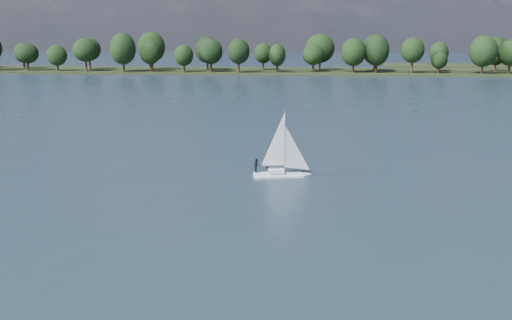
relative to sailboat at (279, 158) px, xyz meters
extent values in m
plane|color=#233342|center=(-8.29, 65.08, -2.27)|extent=(700.00, 700.00, 0.00)
cube|color=black|center=(-8.29, 177.08, -2.27)|extent=(660.00, 40.00, 1.50)
cube|color=white|center=(0.11, 0.00, -2.27)|extent=(6.38, 2.91, 0.73)
cube|color=white|center=(0.11, 0.00, -1.54)|extent=(1.99, 1.43, 0.45)
cylinder|color=silver|center=(0.11, 0.00, 1.86)|extent=(0.11, 0.11, 7.25)
imported|color=black|center=(-1.33, 0.16, -0.94)|extent=(0.44, 0.61, 1.56)
imported|color=black|center=(-2.58, -0.08, -0.94)|extent=(0.80, 0.91, 1.56)
camera|label=1|loc=(2.86, -64.19, 14.20)|focal=40.00mm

